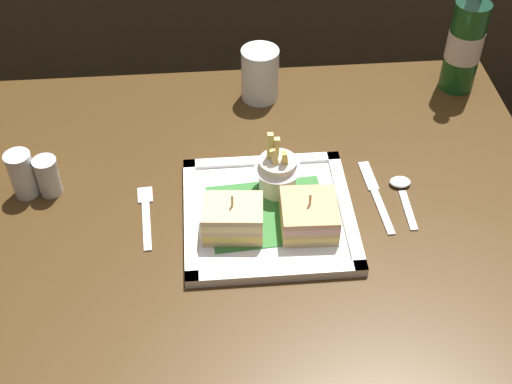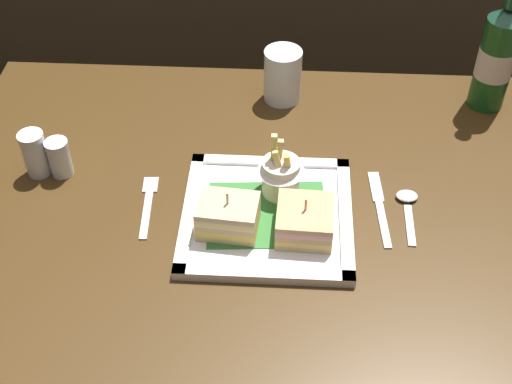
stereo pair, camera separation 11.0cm
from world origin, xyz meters
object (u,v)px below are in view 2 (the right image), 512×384
(square_plate, at_px, (267,216))
(water_glass, at_px, (283,79))
(salt_shaker, at_px, (36,156))
(sandwich_half_left, at_px, (228,216))
(fork, at_px, (148,203))
(dining_table, at_px, (246,262))
(spoon, at_px, (408,203))
(beer_bottle, at_px, (497,55))
(sandwich_half_right, at_px, (305,221))
(pepper_shaker, at_px, (60,160))
(knife, at_px, (379,205))
(fries_cup, at_px, (281,171))

(square_plate, bearing_deg, water_glass, 87.44)
(water_glass, height_order, salt_shaker, water_glass)
(sandwich_half_left, bearing_deg, fork, 156.74)
(dining_table, relative_size, spoon, 8.51)
(fork, distance_m, salt_shaker, 0.21)
(beer_bottle, bearing_deg, sandwich_half_right, -133.23)
(square_plate, xyz_separation_m, pepper_shaker, (-0.35, 0.09, 0.02))
(beer_bottle, distance_m, pepper_shaker, 0.78)
(knife, bearing_deg, dining_table, -179.02)
(beer_bottle, bearing_deg, salt_shaker, -163.17)
(dining_table, bearing_deg, square_plate, -44.42)
(square_plate, height_order, spoon, square_plate)
(spoon, distance_m, salt_shaker, 0.61)
(square_plate, height_order, knife, square_plate)
(square_plate, xyz_separation_m, fork, (-0.19, 0.02, -0.00))
(square_plate, relative_size, sandwich_half_right, 2.92)
(sandwich_half_right, distance_m, fork, 0.26)
(salt_shaker, bearing_deg, beer_bottle, 16.83)
(sandwich_half_left, xyz_separation_m, water_glass, (0.07, 0.36, 0.01))
(dining_table, relative_size, sandwich_half_left, 10.61)
(fork, bearing_deg, pepper_shaker, 157.43)
(sandwich_half_left, bearing_deg, salt_shaker, 159.60)
(beer_bottle, relative_size, spoon, 2.39)
(dining_table, distance_m, beer_bottle, 0.58)
(sandwich_half_left, distance_m, water_glass, 0.36)
(salt_shaker, distance_m, pepper_shaker, 0.04)
(fries_cup, relative_size, fork, 0.78)
(sandwich_half_left, distance_m, pepper_shaker, 0.32)
(sandwich_half_right, relative_size, spoon, 0.76)
(knife, bearing_deg, spoon, 3.82)
(fries_cup, relative_size, spoon, 0.92)
(beer_bottle, xyz_separation_m, spoon, (-0.17, -0.28, -0.10))
(pepper_shaker, bearing_deg, knife, -5.31)
(beer_bottle, height_order, spoon, beer_bottle)
(sandwich_half_right, distance_m, spoon, 0.18)
(sandwich_half_left, bearing_deg, dining_table, 73.36)
(pepper_shaker, bearing_deg, sandwich_half_right, -16.80)
(square_plate, bearing_deg, salt_shaker, 167.09)
(spoon, bearing_deg, sandwich_half_left, -164.77)
(knife, bearing_deg, water_glass, 120.11)
(sandwich_half_left, height_order, pepper_shaker, sandwich_half_left)
(sandwich_half_left, bearing_deg, beer_bottle, 38.40)
(sandwich_half_right, bearing_deg, knife, 31.32)
(sandwich_half_right, distance_m, beer_bottle, 0.50)
(knife, bearing_deg, sandwich_half_right, -148.68)
(knife, bearing_deg, salt_shaker, 175.06)
(square_plate, xyz_separation_m, sandwich_half_right, (0.06, -0.03, 0.03))
(fork, xyz_separation_m, pepper_shaker, (-0.16, 0.06, 0.03))
(square_plate, bearing_deg, sandwich_half_left, -149.72)
(sandwich_half_right, xyz_separation_m, fork, (-0.25, 0.06, -0.03))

